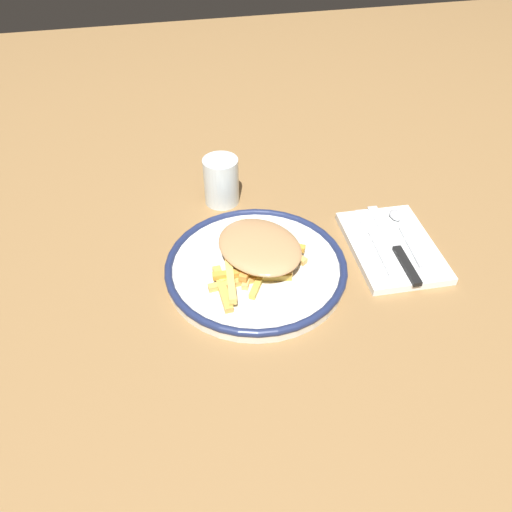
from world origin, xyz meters
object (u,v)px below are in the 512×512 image
Objects in this scene: napkin at (392,247)px; knife at (397,249)px; water_glass at (221,181)px; spoon at (402,227)px; fork at (375,240)px; plate at (256,268)px; fries_heap at (258,252)px.

napkin is 0.02m from knife.
spoon is at bearing -30.05° from water_glass.
knife is (0.03, -0.03, 0.00)m from fork.
knife is 0.34m from water_glass.
plate is 0.22m from water_glass.
fork is (-0.03, 0.01, 0.01)m from napkin.
water_glass is (-0.29, 0.17, 0.03)m from spoon.
knife is at bearing -2.65° from plate.
knife reaches higher than fork.
napkin is 1.32× the size of spoon.
plate is at bearing -178.15° from napkin.
plate reaches higher than napkin.
fries_heap is 1.16× the size of fork.
fork is 0.04m from knife.
plate reaches higher than knife.
water_glass is (-0.23, 0.19, 0.03)m from fork.
fries_heap reaches higher than spoon.
fries_heap is at bearing -179.26° from napkin.
fries_heap is (0.00, 0.00, 0.03)m from plate.
spoon is at bearing 47.87° from napkin.
spoon is (0.06, 0.02, 0.00)m from fork.
knife is at bearing -92.33° from napkin.
water_glass is at bearing 96.73° from fries_heap.
napkin is (0.24, 0.00, -0.04)m from fries_heap.
plate is 1.47× the size of napkin.
fork is 0.84× the size of knife.
plate is 1.44× the size of fries_heap.
fork is at bearing -158.90° from spoon.
spoon is (0.03, 0.05, 0.00)m from knife.
water_glass reaches higher than knife.
water_glass is at bearing 95.43° from plate.
fork is at bearing 155.78° from napkin.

